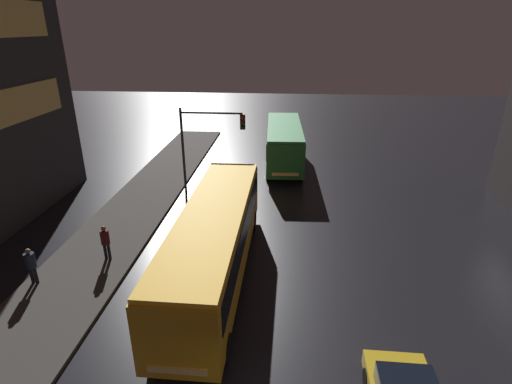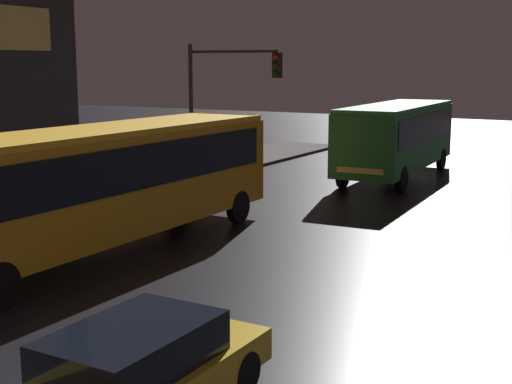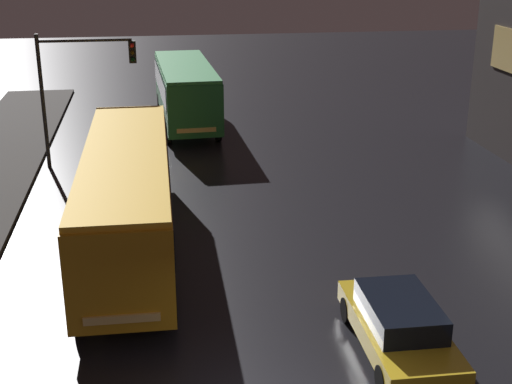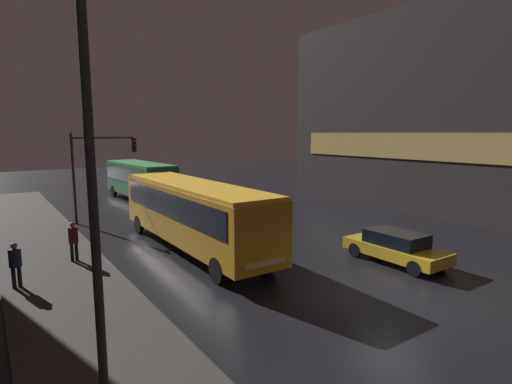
{
  "view_description": "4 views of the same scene",
  "coord_description": "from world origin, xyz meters",
  "px_view_note": "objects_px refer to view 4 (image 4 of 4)",
  "views": [
    {
      "loc": [
        -0.09,
        -5.25,
        10.14
      ],
      "look_at": [
        -1.56,
        12.45,
        2.7
      ],
      "focal_mm": 28.0,
      "sensor_mm": 36.0,
      "label": 1
    },
    {
      "loc": [
        9.22,
        -4.74,
        4.84
      ],
      "look_at": [
        0.04,
        11.58,
        1.47
      ],
      "focal_mm": 50.0,
      "sensor_mm": 36.0,
      "label": 2
    },
    {
      "loc": [
        -2.13,
        -11.66,
        9.32
      ],
      "look_at": [
        0.99,
        9.34,
        1.65
      ],
      "focal_mm": 50.0,
      "sensor_mm": 36.0,
      "label": 3
    },
    {
      "loc": [
        -11.17,
        -8.03,
        5.59
      ],
      "look_at": [
        0.88,
        9.44,
        2.44
      ],
      "focal_mm": 28.0,
      "sensor_mm": 36.0,
      "label": 4
    }
  ],
  "objects_px": {
    "bus_far": "(140,177)",
    "pedestrian_mid": "(15,261)",
    "pedestrian_near": "(73,238)",
    "traffic_light_main": "(98,161)",
    "car_taxi": "(396,246)",
    "street_lamp_sidewalk": "(101,128)",
    "bus_near": "(192,209)"
  },
  "relations": [
    {
      "from": "bus_far",
      "to": "pedestrian_near",
      "type": "distance_m",
      "value": 16.63
    },
    {
      "from": "car_taxi",
      "to": "pedestrian_mid",
      "type": "distance_m",
      "value": 14.91
    },
    {
      "from": "bus_near",
      "to": "traffic_light_main",
      "type": "height_order",
      "value": "traffic_light_main"
    },
    {
      "from": "pedestrian_near",
      "to": "street_lamp_sidewalk",
      "type": "height_order",
      "value": "street_lamp_sidewalk"
    },
    {
      "from": "bus_near",
      "to": "bus_far",
      "type": "distance_m",
      "value": 15.68
    },
    {
      "from": "pedestrian_mid",
      "to": "traffic_light_main",
      "type": "xyz_separation_m",
      "value": [
        5.35,
        10.32,
        2.74
      ]
    },
    {
      "from": "bus_far",
      "to": "pedestrian_mid",
      "type": "bearing_deg",
      "value": 56.55
    },
    {
      "from": "bus_far",
      "to": "traffic_light_main",
      "type": "bearing_deg",
      "value": 51.1
    },
    {
      "from": "bus_near",
      "to": "pedestrian_near",
      "type": "distance_m",
      "value": 5.32
    },
    {
      "from": "traffic_light_main",
      "to": "street_lamp_sidewalk",
      "type": "distance_m",
      "value": 19.04
    },
    {
      "from": "bus_far",
      "to": "street_lamp_sidewalk",
      "type": "height_order",
      "value": "street_lamp_sidewalk"
    },
    {
      "from": "pedestrian_near",
      "to": "bus_near",
      "type": "bearing_deg",
      "value": -124.55
    },
    {
      "from": "bus_near",
      "to": "car_taxi",
      "type": "relative_size",
      "value": 2.7
    },
    {
      "from": "pedestrian_mid",
      "to": "street_lamp_sidewalk",
      "type": "bearing_deg",
      "value": -156.43
    },
    {
      "from": "street_lamp_sidewalk",
      "to": "pedestrian_near",
      "type": "bearing_deg",
      "value": 83.99
    },
    {
      "from": "car_taxi",
      "to": "traffic_light_main",
      "type": "distance_m",
      "value": 18.29
    },
    {
      "from": "traffic_light_main",
      "to": "street_lamp_sidewalk",
      "type": "bearing_deg",
      "value": -102.67
    },
    {
      "from": "car_taxi",
      "to": "pedestrian_near",
      "type": "xyz_separation_m",
      "value": [
        -11.55,
        7.63,
        0.45
      ]
    },
    {
      "from": "car_taxi",
      "to": "pedestrian_near",
      "type": "bearing_deg",
      "value": -32.75
    },
    {
      "from": "pedestrian_near",
      "to": "traffic_light_main",
      "type": "distance_m",
      "value": 9.23
    },
    {
      "from": "bus_far",
      "to": "pedestrian_near",
      "type": "relative_size",
      "value": 5.68
    },
    {
      "from": "bus_near",
      "to": "traffic_light_main",
      "type": "bearing_deg",
      "value": -76.39
    },
    {
      "from": "traffic_light_main",
      "to": "bus_far",
      "type": "bearing_deg",
      "value": 53.44
    },
    {
      "from": "pedestrian_near",
      "to": "pedestrian_mid",
      "type": "distance_m",
      "value": 3.05
    },
    {
      "from": "car_taxi",
      "to": "street_lamp_sidewalk",
      "type": "relative_size",
      "value": 0.53
    },
    {
      "from": "bus_far",
      "to": "bus_near",
      "type": "bearing_deg",
      "value": 78.03
    },
    {
      "from": "bus_near",
      "to": "car_taxi",
      "type": "xyz_separation_m",
      "value": [
        6.36,
        -6.83,
        -1.29
      ]
    },
    {
      "from": "pedestrian_mid",
      "to": "traffic_light_main",
      "type": "height_order",
      "value": "traffic_light_main"
    },
    {
      "from": "street_lamp_sidewalk",
      "to": "bus_near",
      "type": "bearing_deg",
      "value": 56.34
    },
    {
      "from": "car_taxi",
      "to": "street_lamp_sidewalk",
      "type": "height_order",
      "value": "street_lamp_sidewalk"
    },
    {
      "from": "bus_near",
      "to": "car_taxi",
      "type": "height_order",
      "value": "bus_near"
    },
    {
      "from": "bus_far",
      "to": "car_taxi",
      "type": "relative_size",
      "value": 2.16
    }
  ]
}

